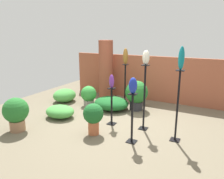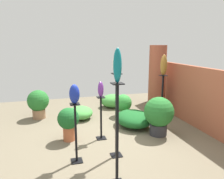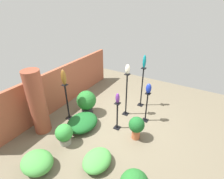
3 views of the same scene
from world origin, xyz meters
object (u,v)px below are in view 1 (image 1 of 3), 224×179
(art_vase_ivory, at_px, (146,58))
(potted_plant_walkway_edge, at_px, (93,116))
(pedestal_cobalt, at_px, (132,121))
(brick_pillar, at_px, (106,70))
(potted_plant_near_pillar, at_px, (16,112))
(art_vase_bronze, at_px, (126,56))
(art_vase_teal, at_px, (181,58))
(potted_plant_mid_right, at_px, (137,94))
(art_vase_violet, at_px, (112,81))
(pedestal_ivory, at_px, (144,100))
(pedestal_violet, at_px, (112,108))
(pedestal_teal, at_px, (177,109))
(potted_plant_front_right, at_px, (89,95))
(pedestal_bronze, at_px, (125,86))
(art_vase_cobalt, at_px, (133,86))

(art_vase_ivory, bearing_deg, potted_plant_walkway_edge, -139.23)
(pedestal_cobalt, bearing_deg, potted_plant_walkway_edge, -176.79)
(brick_pillar, relative_size, potted_plant_near_pillar, 2.51)
(potted_plant_near_pillar, bearing_deg, art_vase_bronze, 65.19)
(art_vase_teal, bearing_deg, potted_plant_mid_right, 135.30)
(art_vase_violet, bearing_deg, pedestal_cobalt, -38.11)
(pedestal_ivory, relative_size, potted_plant_near_pillar, 1.93)
(pedestal_violet, relative_size, pedestal_teal, 0.62)
(brick_pillar, distance_m, art_vase_violet, 2.32)
(art_vase_ivory, relative_size, potted_plant_walkway_edge, 0.45)
(brick_pillar, relative_size, art_vase_teal, 4.30)
(potted_plant_mid_right, bearing_deg, potted_plant_near_pillar, -126.04)
(art_vase_teal, relative_size, potted_plant_walkway_edge, 0.65)
(pedestal_violet, bearing_deg, pedestal_teal, -4.97)
(pedestal_teal, xyz_separation_m, potted_plant_mid_right, (-1.45, 1.44, -0.21))
(pedestal_ivory, xyz_separation_m, potted_plant_front_right, (-2.12, 0.86, -0.37))
(pedestal_bronze, bearing_deg, potted_plant_mid_right, -34.22)
(pedestal_bronze, bearing_deg, art_vase_cobalt, -62.57)
(pedestal_bronze, relative_size, pedestal_cobalt, 1.21)
(art_vase_violet, distance_m, potted_plant_walkway_edge, 0.96)
(potted_plant_front_right, bearing_deg, art_vase_violet, -36.01)
(pedestal_cobalt, xyz_separation_m, potted_plant_walkway_edge, (-0.91, -0.05, -0.04))
(art_vase_bronze, distance_m, art_vase_ivory, 1.97)
(pedestal_bronze, height_order, pedestal_cobalt, pedestal_bronze)
(brick_pillar, relative_size, pedestal_violet, 2.14)
(art_vase_cobalt, bearing_deg, pedestal_violet, 141.89)
(pedestal_bronze, height_order, potted_plant_front_right, pedestal_bronze)
(art_vase_violet, height_order, potted_plant_near_pillar, art_vase_violet)
(art_vase_ivory, height_order, potted_plant_mid_right, art_vase_ivory)
(art_vase_teal, bearing_deg, pedestal_cobalt, -148.20)
(pedestal_cobalt, height_order, art_vase_violet, art_vase_violet)
(art_vase_cobalt, bearing_deg, pedestal_bronze, 117.43)
(pedestal_cobalt, xyz_separation_m, art_vase_cobalt, (0.00, 0.00, 0.74))
(pedestal_cobalt, height_order, art_vase_bronze, art_vase_bronze)
(pedestal_violet, relative_size, potted_plant_near_pillar, 1.17)
(art_vase_cobalt, height_order, potted_plant_near_pillar, art_vase_cobalt)
(potted_plant_front_right, height_order, potted_plant_mid_right, potted_plant_mid_right)
(pedestal_cobalt, distance_m, art_vase_bronze, 2.80)
(pedestal_ivory, relative_size, potted_plant_walkway_edge, 2.14)
(pedestal_bronze, xyz_separation_m, art_vase_cobalt, (1.19, -2.30, 0.63))
(pedestal_teal, height_order, art_vase_ivory, art_vase_ivory)
(art_vase_bronze, xyz_separation_m, potted_plant_near_pillar, (-1.40, -3.02, -1.08))
(brick_pillar, distance_m, art_vase_bronze, 1.05)
(brick_pillar, height_order, pedestal_bronze, brick_pillar)
(pedestal_bronze, relative_size, pedestal_violet, 1.37)
(pedestal_violet, distance_m, art_vase_teal, 2.09)
(art_vase_violet, bearing_deg, pedestal_teal, -4.97)
(brick_pillar, distance_m, potted_plant_mid_right, 1.62)
(pedestal_ivory, bearing_deg, potted_plant_front_right, 158.00)
(pedestal_bronze, bearing_deg, brick_pillar, 161.44)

